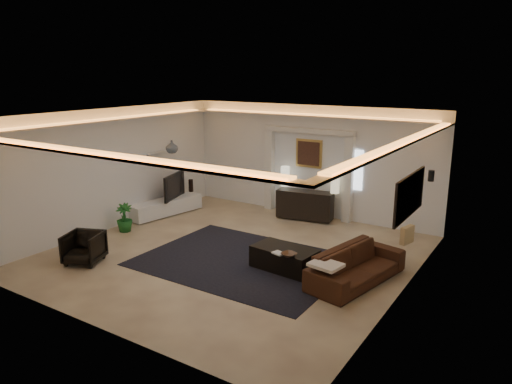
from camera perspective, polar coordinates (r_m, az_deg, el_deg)
The scene contains 33 objects.
floor at distance 10.13m, azimuth -2.81°, elevation -7.42°, with size 7.00×7.00×0.00m, color beige.
ceiling at distance 9.46m, azimuth -3.02°, elevation 9.14°, with size 7.00×7.00×0.00m, color white.
wall_back at distance 12.64m, azimuth 6.35°, elevation 3.72°, with size 7.00×7.00×0.00m, color white.
wall_front at distance 7.25m, azimuth -19.22°, elevation -4.96°, with size 7.00×7.00×0.00m, color white.
wall_left at distance 12.03m, azimuth -16.64°, elevation 2.67°, with size 7.00×7.00×0.00m, color white.
wall_right at distance 8.23m, azimuth 17.37°, elevation -2.56°, with size 7.00×7.00×0.00m, color white.
cove_soffit at distance 9.49m, azimuth -3.00°, elevation 7.45°, with size 7.00×7.00×0.04m, color silver.
daylight_slit at distance 12.12m, azimuth 12.02°, elevation 2.56°, with size 0.25×0.03×1.00m, color white.
area_rug at distance 9.77m, azimuth -1.56°, elevation -8.23°, with size 4.00×3.00×0.01m, color black.
pilaster_left at distance 13.16m, azimuth 1.63°, elevation 2.67°, with size 0.22×0.20×2.20m, color silver.
pilaster_right at distance 12.17m, azimuth 10.95°, elevation 1.45°, with size 0.22×0.20×2.20m, color silver.
alcove_header at distance 12.43m, azimuth 6.24°, elevation 7.28°, with size 2.52×0.20×0.12m, color silver.
painting_frame at distance 12.58m, azimuth 6.31°, elevation 4.59°, with size 0.74×0.04×0.74m, color tan.
painting_canvas at distance 12.56m, azimuth 6.26°, elevation 4.58°, with size 0.62×0.02×0.62m, color #4C2D1E.
art_panel_frame at distance 8.46m, azimuth 17.85°, elevation -0.40°, with size 0.04×1.64×0.74m, color black.
art_panel_gold at distance 8.46m, azimuth 17.69°, elevation -0.38°, with size 0.02×1.50×0.62m, color tan.
wall_sconce at distance 10.29m, azimuth 20.14°, elevation 1.82°, with size 0.12×0.12×0.22m, color black.
wall_niche at distance 12.89m, azimuth -11.83°, elevation 4.61°, with size 0.10×0.55×0.04m, color silver.
console at distance 12.37m, azimuth 5.84°, elevation -1.50°, with size 1.44×0.45×0.72m, color #2C221C.
lamp_left at distance 12.72m, azimuth 3.49°, elevation 2.20°, with size 0.24×0.24×0.52m, color white.
lamp_right at distance 12.11m, azimuth 9.43°, elevation 1.41°, with size 0.22×0.22×0.50m, color beige.
media_ledge at distance 12.98m, azimuth -10.68°, elevation -1.72°, with size 0.52×2.08×0.39m, color white.
tv at distance 12.98m, azimuth -10.18°, elevation 0.86°, with size 0.15×1.17×0.67m, color black.
figurine at distance 13.62m, azimuth -7.78°, elevation 0.96°, with size 0.13×0.13×0.35m, color black.
ginger_jar at distance 12.61m, azimuth -10.00°, elevation 5.34°, with size 0.32×0.32×0.33m, color #415157.
plant at distance 11.84m, azimuth -15.43°, elevation -2.98°, with size 0.38×0.38×0.68m, color #1A5B1F.
sofa at distance 8.96m, azimuth 11.88°, elevation -8.57°, with size 0.83×2.12×0.62m, color #352517.
throw_blanket at distance 8.27m, azimuth 8.32°, elevation -8.59°, with size 0.52×0.42×0.06m, color white.
throw_pillow at distance 10.07m, azimuth 17.56°, elevation -4.90°, with size 0.11×0.36×0.36m, color tan.
coffee_table at distance 9.35m, azimuth 3.41°, elevation -7.97°, with size 1.23×0.67×0.46m, color #2E1E1B.
bowl at distance 8.87m, azimuth 3.95°, elevation -7.60°, with size 0.27×0.27×0.07m, color #4A3324.
magazine at distance 8.97m, azimuth 2.71°, elevation -7.44°, with size 0.23×0.17×0.03m, color silver.
armchair at distance 10.19m, azimuth -19.82°, elevation -6.27°, with size 0.67×0.69×0.63m, color #2B231D.
Camera 1 is at (5.49, -7.66, 3.73)m, focal length 33.57 mm.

